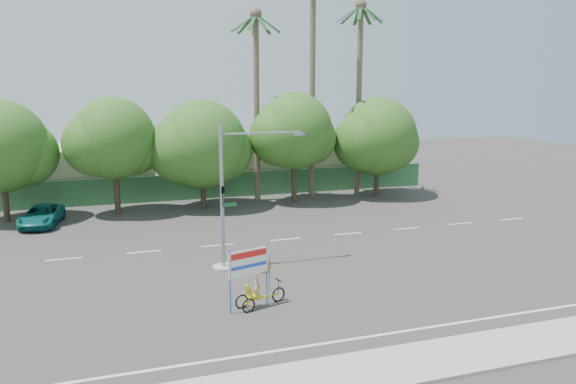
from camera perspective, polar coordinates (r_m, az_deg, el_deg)
name	(u,v)px	position (r m, az deg, el deg)	size (l,w,h in m)	color
ground	(299,290)	(24.90, 1.12, -9.91)	(120.00, 120.00, 0.00)	#33302D
sidewalk_near	(379,369)	(18.60, 9.25, -17.34)	(50.00, 2.40, 0.12)	gray
fence	(208,186)	(44.83, -8.12, 0.62)	(38.00, 0.08, 2.00)	#336B3D
building_left	(75,171)	(48.48, -20.84, 1.97)	(12.00, 8.00, 4.00)	#C2B69A
building_right	(286,164)	(50.98, -0.19, 2.85)	(14.00, 8.00, 3.60)	#C2B69A
tree_far_left	(0,149)	(40.63, -27.23, 3.87)	(7.14, 6.00, 7.96)	#473828
tree_left	(113,142)	(40.13, -17.32, 4.92)	(6.66, 5.60, 8.07)	#473828
tree_center	(201,147)	(40.75, -8.80, 4.52)	(7.62, 6.40, 7.85)	#473828
tree_right	(294,134)	(42.41, 0.58, 5.93)	(6.90, 5.80, 8.36)	#473828
tree_far_right	(377,139)	(45.23, 9.02, 5.34)	(7.38, 6.20, 7.94)	#473828
palm_tall	(313,64)	(44.41, 2.51, 12.88)	(3.73, 3.79, 17.45)	#70604C
palm_mid	(359,78)	(45.96, 7.25, 11.41)	(3.73, 3.79, 15.45)	#70604C
palm_short	(256,85)	(42.98, -3.23, 10.81)	(3.73, 3.79, 14.45)	#70604C
traffic_signal	(229,209)	(27.18, -6.05, -1.78)	(4.72, 1.10, 7.00)	gray
trike_billboard	(254,283)	(22.71, -3.45, -9.19)	(2.54, 1.06, 2.59)	black
pickup_truck	(41,216)	(39.09, -23.77, -2.21)	(2.14, 4.64, 1.29)	#0D615D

